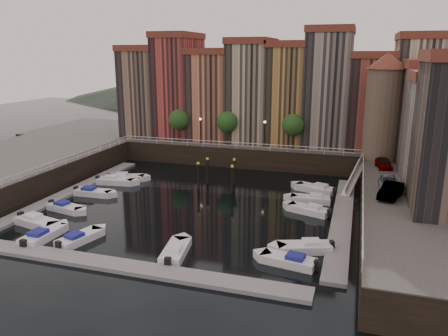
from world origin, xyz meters
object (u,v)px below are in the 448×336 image
(gangway, at_px, (354,175))
(boat_left_1, at_px, (65,208))
(car_a, at_px, (384,164))
(car_b, at_px, (391,191))
(car_c, at_px, (388,183))
(mooring_pilings, at_px, (218,175))
(corner_tower, at_px, (384,106))
(boat_left_0, at_px, (37,222))
(boat_left_2, at_px, (93,192))

(gangway, xyz_separation_m, boat_left_1, (-29.94, -17.11, -1.56))
(car_a, height_order, car_b, car_b)
(car_b, relative_size, car_c, 0.96)
(gangway, xyz_separation_m, mooring_pilings, (-16.69, -3.82, -0.27))
(corner_tower, height_order, car_a, corner_tower)
(gangway, height_order, car_c, car_c)
(boat_left_0, xyz_separation_m, car_c, (33.30, 12.88, 3.27))
(mooring_pilings, height_order, boat_left_1, mooring_pilings)
(mooring_pilings, xyz_separation_m, boat_left_0, (-13.26, -17.77, -1.25))
(boat_left_0, bearing_deg, car_b, 28.76)
(mooring_pilings, relative_size, car_b, 1.10)
(boat_left_0, distance_m, car_a, 39.74)
(boat_left_1, bearing_deg, car_c, 25.69)
(boat_left_0, bearing_deg, corner_tower, 50.65)
(boat_left_0, distance_m, car_c, 35.86)
(car_a, xyz_separation_m, car_c, (0.06, -8.65, 0.00))
(gangway, relative_size, car_b, 1.88)
(boat_left_1, bearing_deg, corner_tower, 44.89)
(car_b, height_order, car_c, car_b)
(boat_left_2, bearing_deg, car_c, 2.15)
(car_a, bearing_deg, boat_left_0, -156.68)
(car_a, bearing_deg, car_c, -99.20)
(gangway, xyz_separation_m, boat_left_2, (-30.17, -11.54, -1.54))
(boat_left_1, bearing_deg, boat_left_2, 103.93)
(corner_tower, distance_m, car_c, 14.75)
(mooring_pilings, xyz_separation_m, car_b, (20.17, -7.82, 2.08))
(mooring_pilings, bearing_deg, gangway, 12.91)
(gangway, distance_m, boat_left_0, 36.95)
(corner_tower, bearing_deg, car_c, -88.03)
(corner_tower, distance_m, car_b, 17.40)
(gangway, bearing_deg, car_a, -1.10)
(boat_left_1, xyz_separation_m, boat_left_2, (-0.23, 5.57, 0.02))
(boat_left_1, relative_size, boat_left_2, 0.98)
(car_a, bearing_deg, gangway, 169.28)
(car_a, bearing_deg, boat_left_2, -170.69)
(corner_tower, bearing_deg, boat_left_1, -146.66)
(corner_tower, height_order, gangway, corner_tower)
(gangway, bearing_deg, boat_left_0, -144.20)
(car_c, bearing_deg, boat_left_2, -175.24)
(gangway, bearing_deg, boat_left_2, -159.07)
(car_b, bearing_deg, car_a, 108.17)
(mooring_pilings, relative_size, boat_left_2, 1.00)
(mooring_pilings, bearing_deg, car_a, 10.66)
(boat_left_0, bearing_deg, car_c, 33.33)
(gangway, distance_m, car_a, 3.73)
(boat_left_1, bearing_deg, car_a, 38.70)
(mooring_pilings, height_order, car_a, car_a)
(boat_left_1, distance_m, car_a, 37.49)
(boat_left_1, xyz_separation_m, car_a, (33.23, 17.04, 3.31))
(car_a, bearing_deg, corner_tower, 85.26)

